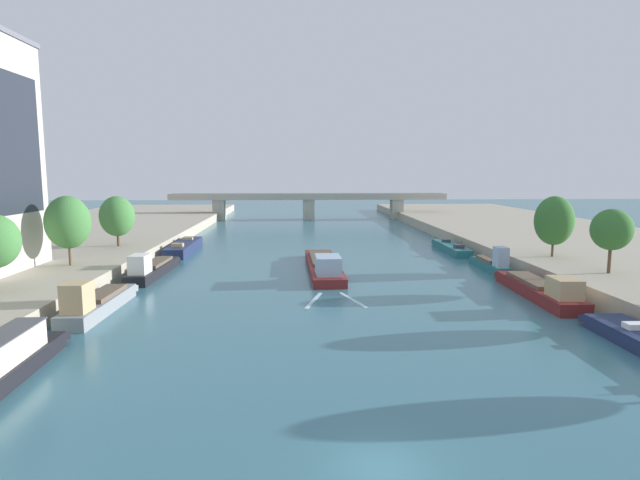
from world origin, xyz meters
TOP-DOWN VIEW (x-y plane):
  - ground_plane at (0.00, 0.00)m, footprint 400.00×400.00m
  - quay_left at (-40.06, 55.00)m, footprint 36.00×170.00m
  - quay_right at (40.06, 55.00)m, footprint 36.00×170.00m
  - barge_midriver at (-0.04, 40.65)m, footprint 3.96×21.22m
  - wake_behind_barge at (0.07, 27.23)m, footprint 5.60×5.94m
  - moored_boat_left_second at (-19.78, 10.33)m, footprint 2.55×11.24m
  - moored_boat_left_upstream at (-19.88, 23.59)m, footprint 2.62×12.72m
  - moored_boat_left_end at (-19.58, 39.15)m, footprint 2.94×14.07m
  - moored_boat_left_near at (-19.87, 57.62)m, footprint 3.02×15.88m
  - moored_boat_right_far at (19.47, 27.05)m, footprint 3.34×15.45m
  - moored_boat_right_lone at (19.97, 40.39)m, footprint 1.84×10.17m
  - moored_boat_right_upstream at (19.66, 55.49)m, footprint 2.51×13.70m
  - tree_left_end_of_row at (-27.34, 36.35)m, footprint 4.58×4.58m
  - tree_left_third at (-27.12, 50.77)m, footprint 4.54×4.54m
  - tree_right_midway at (27.43, 29.48)m, footprint 3.88×3.88m
  - tree_right_far at (26.84, 39.55)m, footprint 4.43×4.43m
  - bridge_far at (0.00, 108.90)m, footprint 68.12×4.40m

SIDE VIEW (x-z plane):
  - ground_plane at x=0.00m, z-range 0.00..0.00m
  - wake_behind_barge at x=0.07m, z-range 0.00..0.03m
  - moored_boat_right_upstream at x=19.66m, z-range -0.52..1.67m
  - moored_boat_left_near at x=-19.87m, z-range -0.53..1.92m
  - barge_midriver at x=-0.04m, z-range -0.60..2.29m
  - moored_boat_right_far at x=19.47m, z-range -0.55..2.29m
  - quay_left at x=-40.06m, z-range 0.00..1.83m
  - quay_right at x=40.06m, z-range 0.00..1.83m
  - moored_boat_left_end at x=-19.58m, z-range -0.63..2.47m
  - moored_boat_right_lone at x=19.97m, z-range -0.71..2.57m
  - moored_boat_left_upstream at x=-19.88m, z-range -0.72..2.70m
  - moored_boat_left_second at x=-19.78m, z-range -0.23..2.47m
  - bridge_far at x=0.00m, z-range 0.96..7.40m
  - tree_left_third at x=-27.12m, z-range 2.50..9.20m
  - tree_right_far at x=26.84m, z-range 2.51..9.63m
  - tree_right_midway at x=27.43m, z-range 2.96..9.29m
  - tree_left_end_of_row at x=-27.34m, z-range 2.74..10.15m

